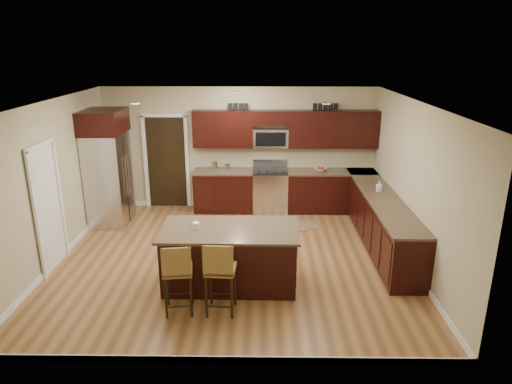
{
  "coord_description": "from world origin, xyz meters",
  "views": [
    {
      "loc": [
        0.49,
        -7.19,
        3.57
      ],
      "look_at": [
        0.39,
        0.4,
        1.1
      ],
      "focal_mm": 32.0,
      "sensor_mm": 36.0,
      "label": 1
    }
  ],
  "objects_px": {
    "refrigerator": "(108,167)",
    "range": "(270,190)",
    "stool_mid": "(220,270)",
    "island": "(230,258)",
    "stool_left": "(177,271)"
  },
  "relations": [
    {
      "from": "island",
      "to": "stool_mid",
      "type": "xyz_separation_m",
      "value": [
        -0.08,
        -0.84,
        0.24
      ]
    },
    {
      "from": "stool_mid",
      "to": "range",
      "type": "bearing_deg",
      "value": 83.39
    },
    {
      "from": "range",
      "to": "island",
      "type": "bearing_deg",
      "value": -101.49
    },
    {
      "from": "stool_left",
      "to": "stool_mid",
      "type": "bearing_deg",
      "value": -7.83
    },
    {
      "from": "range",
      "to": "island",
      "type": "relative_size",
      "value": 0.53
    },
    {
      "from": "island",
      "to": "refrigerator",
      "type": "bearing_deg",
      "value": 136.72
    },
    {
      "from": "range",
      "to": "refrigerator",
      "type": "height_order",
      "value": "refrigerator"
    },
    {
      "from": "refrigerator",
      "to": "stool_mid",
      "type": "bearing_deg",
      "value": -52.78
    },
    {
      "from": "refrigerator",
      "to": "range",
      "type": "bearing_deg",
      "value": 13.52
    },
    {
      "from": "refrigerator",
      "to": "stool_left",
      "type": "bearing_deg",
      "value": -59.45
    },
    {
      "from": "range",
      "to": "island",
      "type": "xyz_separation_m",
      "value": [
        -0.67,
        -3.31,
        -0.04
      ]
    },
    {
      "from": "island",
      "to": "stool_mid",
      "type": "relative_size",
      "value": 1.93
    },
    {
      "from": "stool_mid",
      "to": "island",
      "type": "bearing_deg",
      "value": 88.44
    },
    {
      "from": "refrigerator",
      "to": "island",
      "type": "bearing_deg",
      "value": -43.73
    },
    {
      "from": "stool_left",
      "to": "stool_mid",
      "type": "distance_m",
      "value": 0.57
    }
  ]
}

